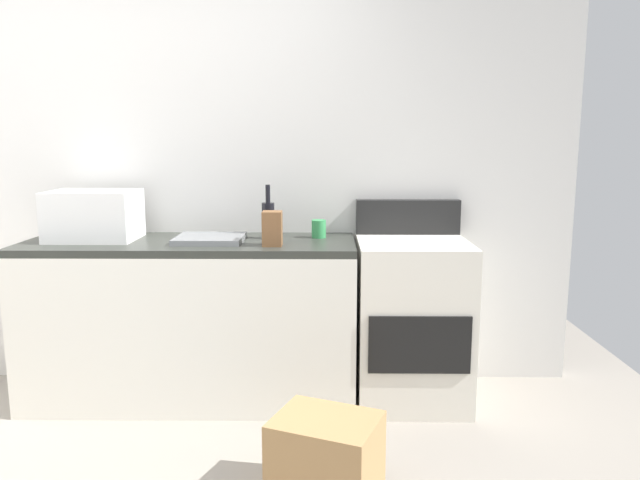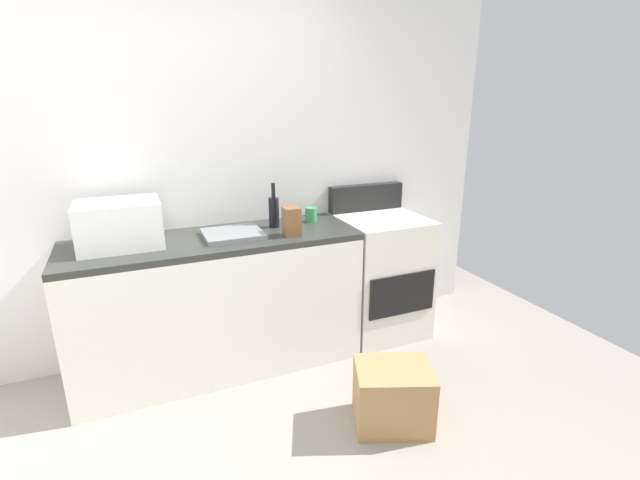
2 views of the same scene
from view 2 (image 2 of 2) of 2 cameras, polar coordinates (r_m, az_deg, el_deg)
wall_back at (r=3.13m, az=-20.40°, el=8.42°), size 5.00×0.10×2.60m
kitchen_counter at (r=3.06m, az=-12.65°, el=-7.76°), size 1.80×0.60×0.90m
stove_oven at (r=3.46m, az=7.57°, el=-4.18°), size 0.60×0.61×1.10m
microwave at (r=2.87m, az=-23.96°, el=1.81°), size 0.46×0.34×0.27m
sink_basin at (r=2.90m, az=-10.93°, el=0.76°), size 0.36×0.32×0.03m
wine_bottle at (r=3.05m, az=-5.83°, el=3.65°), size 0.07×0.07×0.30m
coffee_mug at (r=3.18m, az=-1.14°, el=3.22°), size 0.08×0.08×0.10m
knife_block at (r=2.86m, az=-3.59°, el=2.34°), size 0.10×0.10×0.18m
cardboard_box_medium at (r=2.66m, az=9.16°, el=-18.81°), size 0.50×0.45×0.34m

